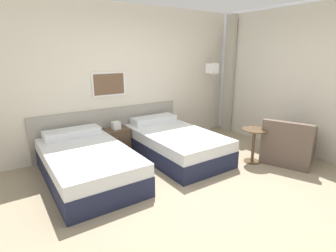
{
  "coord_description": "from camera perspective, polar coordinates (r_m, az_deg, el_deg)",
  "views": [
    {
      "loc": [
        -2.2,
        -2.34,
        1.84
      ],
      "look_at": [
        0.21,
        1.22,
        0.62
      ],
      "focal_mm": 28.0,
      "sensor_mm": 36.0,
      "label": 1
    }
  ],
  "objects": [
    {
      "name": "ground_plane",
      "position": [
        3.7,
        8.11,
        -14.15
      ],
      "size": [
        16.0,
        16.0,
        0.0
      ],
      "primitive_type": "plane",
      "color": "gray"
    },
    {
      "name": "wall_headboard",
      "position": [
        5.18,
        -9.2,
        9.59
      ],
      "size": [
        10.0,
        0.1,
        2.7
      ],
      "color": "beige",
      "rests_on": "ground_plane"
    },
    {
      "name": "wall_window",
      "position": [
        5.3,
        29.6,
        8.35
      ],
      "size": [
        0.21,
        4.8,
        2.7
      ],
      "color": "white",
      "rests_on": "ground_plane"
    },
    {
      "name": "bed_near_door",
      "position": [
        4.1,
        -17.16,
        -7.81
      ],
      "size": [
        1.13,
        1.96,
        0.6
      ],
      "color": "#1E233D",
      "rests_on": "ground_plane"
    },
    {
      "name": "bed_near_window",
      "position": [
        4.75,
        1.45,
        -3.8
      ],
      "size": [
        1.13,
        1.96,
        0.6
      ],
      "color": "#1E233D",
      "rests_on": "ground_plane"
    },
    {
      "name": "nightstand",
      "position": [
        5.01,
        -11.07,
        -3.07
      ],
      "size": [
        0.43,
        0.34,
        0.61
      ],
      "color": "brown",
      "rests_on": "ground_plane"
    },
    {
      "name": "floor_lamp",
      "position": [
        5.88,
        9.53,
        10.17
      ],
      "size": [
        0.24,
        0.24,
        1.6
      ],
      "color": "#9E9993",
      "rests_on": "ground_plane"
    },
    {
      "name": "side_table",
      "position": [
        4.69,
        18.19,
        -2.78
      ],
      "size": [
        0.42,
        0.42,
        0.59
      ],
      "color": "brown",
      "rests_on": "ground_plane"
    },
    {
      "name": "armchair",
      "position": [
        5.0,
        24.69,
        -4.12
      ],
      "size": [
        1.02,
        1.01,
        0.77
      ],
      "rotation": [
        0.0,
        0.0,
        1.96
      ],
      "color": "brown",
      "rests_on": "ground_plane"
    }
  ]
}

